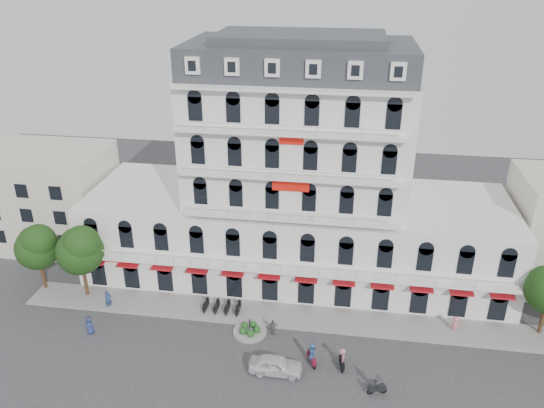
{
  "coord_description": "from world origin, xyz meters",
  "views": [
    {
      "loc": [
        5.06,
        -33.38,
        32.35
      ],
      "look_at": [
        -1.48,
        10.0,
        11.72
      ],
      "focal_mm": 35.0,
      "sensor_mm": 36.0,
      "label": 1
    }
  ],
  "objects": [
    {
      "name": "pedestrian_far",
      "position": [
        -17.79,
        7.74,
        0.97
      ],
      "size": [
        0.8,
        0.84,
        1.94
      ],
      "primitive_type": "imported",
      "rotation": [
        0.0,
        0.0,
        0.91
      ],
      "color": "navy",
      "rests_on": "ground"
    },
    {
      "name": "parked_scooter_row",
      "position": [
        -6.35,
        8.8,
        0.0
      ],
      "size": [
        4.4,
        1.8,
        1.1
      ],
      "primitive_type": null,
      "color": "black",
      "rests_on": "ground"
    },
    {
      "name": "rider_center",
      "position": [
        5.72,
        2.57,
        1.07
      ],
      "size": [
        0.73,
        1.7,
        2.05
      ],
      "rotation": [
        0.0,
        0.0,
        4.86
      ],
      "color": "black",
      "rests_on": "ground"
    },
    {
      "name": "traffic_island",
      "position": [
        -3.0,
        6.0,
        0.26
      ],
      "size": [
        3.2,
        3.2,
        1.6
      ],
      "color": "gray",
      "rests_on": "ground"
    },
    {
      "name": "sidewalk",
      "position": [
        0.0,
        9.0,
        0.08
      ],
      "size": [
        53.0,
        4.0,
        0.16
      ],
      "primitive_type": "cube",
      "color": "gray",
      "rests_on": "ground"
    },
    {
      "name": "rider_east",
      "position": [
        3.13,
        2.6,
        1.15
      ],
      "size": [
        0.99,
        1.57,
        2.27
      ],
      "rotation": [
        0.0,
        0.0,
        2.04
      ],
      "color": "maroon",
      "rests_on": "ground"
    },
    {
      "name": "pedestrian_left",
      "position": [
        -17.86,
        3.7,
        0.86
      ],
      "size": [
        0.95,
        0.73,
        1.73
      ],
      "primitive_type": "imported",
      "rotation": [
        0.0,
        0.0,
        0.24
      ],
      "color": "navy",
      "rests_on": "ground"
    },
    {
      "name": "main_building",
      "position": [
        0.0,
        18.0,
        9.96
      ],
      "size": [
        45.0,
        15.0,
        25.8
      ],
      "color": "silver",
      "rests_on": "ground"
    },
    {
      "name": "flank_building_west",
      "position": [
        -30.0,
        20.0,
        6.0
      ],
      "size": [
        14.0,
        10.0,
        12.0
      ],
      "primitive_type": "cube",
      "color": "beige",
      "rests_on": "ground"
    },
    {
      "name": "pedestrian_mid",
      "position": [
        -0.8,
        6.1,
        0.84
      ],
      "size": [
        1.03,
        0.53,
        1.68
      ],
      "primitive_type": "imported",
      "rotation": [
        0.0,
        0.0,
        3.27
      ],
      "color": "#585A60",
      "rests_on": "ground"
    },
    {
      "name": "parked_car",
      "position": [
        0.18,
        1.2,
        0.78
      ],
      "size": [
        4.6,
        1.85,
        1.57
      ],
      "primitive_type": "imported",
      "rotation": [
        0.0,
        0.0,
        1.57
      ],
      "color": "silver",
      "rests_on": "ground"
    },
    {
      "name": "rider_northeast",
      "position": [
        8.66,
        -0.01,
        0.98
      ],
      "size": [
        1.67,
        0.74,
        2.04
      ],
      "rotation": [
        0.0,
        0.0,
        3.41
      ],
      "color": "black",
      "rests_on": "ground"
    },
    {
      "name": "tree_west_outer",
      "position": [
        -25.95,
        9.98,
        5.35
      ],
      "size": [
        4.5,
        4.48,
        7.76
      ],
      "color": "#382314",
      "rests_on": "ground"
    },
    {
      "name": "pedestrian_right",
      "position": [
        16.13,
        9.07,
        0.85
      ],
      "size": [
        1.14,
        0.71,
        1.7
      ],
      "primitive_type": "imported",
      "rotation": [
        0.0,
        0.0,
        3.21
      ],
      "color": "#D9737D",
      "rests_on": "ground"
    },
    {
      "name": "ground",
      "position": [
        0.0,
        0.0,
        0.0
      ],
      "size": [
        120.0,
        120.0,
        0.0
      ],
      "primitive_type": "plane",
      "color": "#38383A",
      "rests_on": "ground"
    },
    {
      "name": "tree_west_inner",
      "position": [
        -20.95,
        9.48,
        5.68
      ],
      "size": [
        4.76,
        4.76,
        8.25
      ],
      "color": "#382314",
      "rests_on": "ground"
    }
  ]
}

